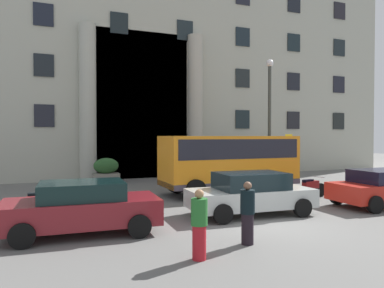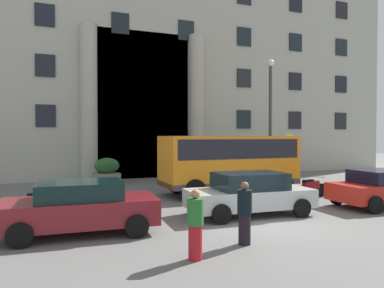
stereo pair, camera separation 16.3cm
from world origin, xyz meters
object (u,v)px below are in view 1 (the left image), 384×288
Objects in this scene: hedge_planter_east at (269,165)px; parked_estate_mid at (82,207)px; hedge_planter_far_east at (106,172)px; motorcycle_near_kerb at (310,188)px; lamppost_plaza_centre at (270,111)px; pedestrian_woman_dark_dress at (248,213)px; bus_stop_sign at (288,154)px; hedge_planter_far_west at (194,169)px; motorcycle_far_end at (41,204)px; pedestrian_child_trailing at (199,225)px; white_taxi_kerbside at (251,193)px; scooter_by_planter at (365,184)px; parked_coupe_end at (383,187)px; orange_minibus at (229,159)px.

parked_estate_mid is (-12.55, -10.00, -0.05)m from hedge_planter_east.
hedge_planter_far_east is 0.76× the size of motorcycle_near_kerb.
pedestrian_woman_dark_dress is at bearing -125.87° from lamppost_plaza_centre.
bus_stop_sign reaches higher than parked_estate_mid.
bus_stop_sign is at bearing -41.32° from hedge_planter_far_west.
motorcycle_far_end is 6.51m from pedestrian_child_trailing.
white_taxi_kerbside is at bearing -167.94° from motorcycle_near_kerb.
scooter_by_planter is at bearing -6.25° from motorcycle_far_end.
parked_estate_mid is at bearing -179.61° from parked_coupe_end.
motorcycle_far_end is at bearing 165.77° from motorcycle_near_kerb.
pedestrian_child_trailing is (-3.32, -3.49, 0.03)m from white_taxi_kerbside.
bus_stop_sign is 12.85m from pedestrian_child_trailing.
pedestrian_child_trailing is (-8.98, -9.14, -0.94)m from bus_stop_sign.
hedge_planter_far_west is (-4.06, 3.57, -1.02)m from bus_stop_sign.
pedestrian_woman_dark_dress reaches higher than parked_coupe_end.
hedge_planter_far_west is at bearing 63.59° from pedestrian_woman_dark_dress.
hedge_planter_east reaches higher than motorcycle_far_end.
hedge_planter_far_west reaches higher than parked_coupe_end.
bus_stop_sign reaches higher than motorcycle_near_kerb.
motorcycle_near_kerb is 1.26× the size of pedestrian_child_trailing.
pedestrian_child_trailing is at bearing -122.68° from orange_minibus.
pedestrian_child_trailing is at bearing -111.18° from hedge_planter_far_west.
hedge_planter_far_west is 0.47× the size of parked_estate_mid.
orange_minibus is 3.27× the size of motorcycle_near_kerb.
scooter_by_planter is 1.01× the size of motorcycle_far_end.
pedestrian_woman_dark_dress is (-1.79, -2.90, 0.04)m from white_taxi_kerbside.
bus_stop_sign reaches higher than white_taxi_kerbside.
lamppost_plaza_centre is at bearing 124.89° from scooter_by_planter.
motorcycle_far_end is at bearing -159.26° from lamppost_plaza_centre.
bus_stop_sign is 1.32× the size of hedge_planter_east.
pedestrian_woman_dark_dress reaches higher than parked_estate_mid.
motorcycle_near_kerb is (7.49, -7.71, -0.25)m from hedge_planter_far_east.
hedge_planter_east is at bearing 55.64° from motorcycle_near_kerb.
parked_estate_mid is 12.79m from scooter_by_planter.
orange_minibus is 7.86m from hedge_planter_east.
orange_minibus is 1.50× the size of parked_estate_mid.
hedge_planter_far_west is 9.17m from scooter_by_planter.
hedge_planter_far_east is at bearing 62.07° from motorcycle_far_end.
white_taxi_kerbside is 2.05× the size of scooter_by_planter.
pedestrian_child_trailing is at bearing -160.46° from parked_coupe_end.
white_taxi_kerbside is (3.49, -9.57, 0.03)m from hedge_planter_far_east.
bus_stop_sign is 11.38m from pedestrian_woman_dark_dress.
motorcycle_near_kerb is 9.07m from pedestrian_child_trailing.
white_taxi_kerbside is at bearing -135.05° from bus_stop_sign.
white_taxi_kerbside is 4.81m from pedestrian_child_trailing.
hedge_planter_east is at bearing 101.41° from scooter_by_planter.
parked_coupe_end is at bearing -71.34° from motorcycle_near_kerb.
scooter_by_planter is (1.40, -3.80, -1.24)m from bus_stop_sign.
parked_coupe_end is 2.80m from motorcycle_near_kerb.
white_taxi_kerbside is at bearing -69.98° from hedge_planter_far_east.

